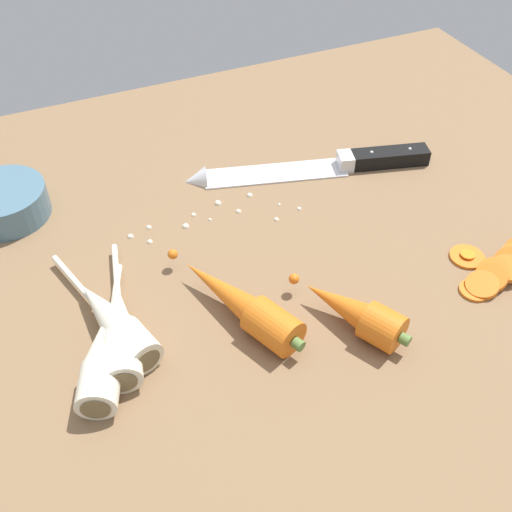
{
  "coord_description": "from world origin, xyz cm",
  "views": [
    {
      "loc": [
        -20.39,
        -48.68,
        50.58
      ],
      "look_at": [
        0.0,
        -2.0,
        1.5
      ],
      "focal_mm": 42.44,
      "sensor_mm": 36.0,
      "label": 1
    }
  ],
  "objects_px": {
    "carrot_slice_stack": "(500,270)",
    "prep_bowl": "(4,202)",
    "chefs_knife": "(305,168)",
    "whole_carrot": "(241,304)",
    "whole_carrot_second": "(355,312)",
    "parsnip_mid_left": "(104,353)",
    "parsnip_mid_right": "(113,321)",
    "parsnip_front": "(119,329)",
    "carrot_slice_stray_near": "(467,256)"
  },
  "relations": [
    {
      "from": "parsnip_mid_left",
      "to": "whole_carrot_second",
      "type": "bearing_deg",
      "value": -11.96
    },
    {
      "from": "chefs_knife",
      "to": "whole_carrot",
      "type": "height_order",
      "value": "whole_carrot"
    },
    {
      "from": "chefs_knife",
      "to": "carrot_slice_stray_near",
      "type": "bearing_deg",
      "value": -67.15
    },
    {
      "from": "whole_carrot",
      "to": "chefs_knife",
      "type": "bearing_deg",
      "value": 48.94
    },
    {
      "from": "parsnip_front",
      "to": "prep_bowl",
      "type": "xyz_separation_m",
      "value": [
        -0.08,
        0.26,
        0.0
      ]
    },
    {
      "from": "whole_carrot_second",
      "to": "parsnip_front",
      "type": "height_order",
      "value": "whole_carrot_second"
    },
    {
      "from": "whole_carrot_second",
      "to": "carrot_slice_stray_near",
      "type": "bearing_deg",
      "value": 11.46
    },
    {
      "from": "chefs_knife",
      "to": "parsnip_mid_left",
      "type": "bearing_deg",
      "value": -147.03
    },
    {
      "from": "whole_carrot",
      "to": "carrot_slice_stray_near",
      "type": "xyz_separation_m",
      "value": [
        0.28,
        -0.02,
        -0.02
      ]
    },
    {
      "from": "carrot_slice_stray_near",
      "to": "parsnip_mid_right",
      "type": "bearing_deg",
      "value": 172.42
    },
    {
      "from": "parsnip_mid_right",
      "to": "prep_bowl",
      "type": "relative_size",
      "value": 1.82
    },
    {
      "from": "parsnip_mid_right",
      "to": "prep_bowl",
      "type": "height_order",
      "value": "same"
    },
    {
      "from": "parsnip_mid_right",
      "to": "carrot_slice_stray_near",
      "type": "relative_size",
      "value": 4.85
    },
    {
      "from": "parsnip_mid_right",
      "to": "prep_bowl",
      "type": "xyz_separation_m",
      "value": [
        -0.08,
        0.25,
        0.0
      ]
    },
    {
      "from": "whole_carrot",
      "to": "carrot_slice_stack",
      "type": "bearing_deg",
      "value": -12.24
    },
    {
      "from": "chefs_knife",
      "to": "whole_carrot",
      "type": "distance_m",
      "value": 0.28
    },
    {
      "from": "prep_bowl",
      "to": "parsnip_front",
      "type": "bearing_deg",
      "value": -72.45
    },
    {
      "from": "chefs_knife",
      "to": "whole_carrot",
      "type": "xyz_separation_m",
      "value": [
        -0.18,
        -0.21,
        0.01
      ]
    },
    {
      "from": "prep_bowl",
      "to": "chefs_knife",
      "type": "bearing_deg",
      "value": -9.92
    },
    {
      "from": "parsnip_mid_left",
      "to": "whole_carrot",
      "type": "bearing_deg",
      "value": 2.0
    },
    {
      "from": "chefs_knife",
      "to": "parsnip_mid_left",
      "type": "relative_size",
      "value": 1.8
    },
    {
      "from": "whole_carrot_second",
      "to": "parsnip_mid_left",
      "type": "distance_m",
      "value": 0.26
    },
    {
      "from": "prep_bowl",
      "to": "whole_carrot",
      "type": "bearing_deg",
      "value": -53.04
    },
    {
      "from": "parsnip_mid_left",
      "to": "carrot_slice_stray_near",
      "type": "bearing_deg",
      "value": -2.38
    },
    {
      "from": "chefs_knife",
      "to": "carrot_slice_stack",
      "type": "distance_m",
      "value": 0.3
    },
    {
      "from": "whole_carrot",
      "to": "whole_carrot_second",
      "type": "distance_m",
      "value": 0.12
    },
    {
      "from": "parsnip_mid_right",
      "to": "carrot_slice_stack",
      "type": "height_order",
      "value": "parsnip_mid_right"
    },
    {
      "from": "whole_carrot_second",
      "to": "carrot_slice_stack",
      "type": "height_order",
      "value": "whole_carrot_second"
    },
    {
      "from": "chefs_knife",
      "to": "parsnip_mid_right",
      "type": "relative_size",
      "value": 1.72
    },
    {
      "from": "whole_carrot_second",
      "to": "carrot_slice_stack",
      "type": "bearing_deg",
      "value": -1.44
    },
    {
      "from": "carrot_slice_stack",
      "to": "carrot_slice_stray_near",
      "type": "bearing_deg",
      "value": 106.6
    },
    {
      "from": "parsnip_mid_right",
      "to": "whole_carrot_second",
      "type": "bearing_deg",
      "value": -21.06
    },
    {
      "from": "parsnip_front",
      "to": "carrot_slice_stray_near",
      "type": "relative_size",
      "value": 4.95
    },
    {
      "from": "parsnip_front",
      "to": "carrot_slice_stack",
      "type": "bearing_deg",
      "value": -11.09
    },
    {
      "from": "parsnip_front",
      "to": "parsnip_mid_right",
      "type": "relative_size",
      "value": 1.02
    },
    {
      "from": "whole_carrot",
      "to": "parsnip_front",
      "type": "xyz_separation_m",
      "value": [
        -0.13,
        0.02,
        -0.0
      ]
    },
    {
      "from": "carrot_slice_stack",
      "to": "carrot_slice_stray_near",
      "type": "relative_size",
      "value": 2.67
    },
    {
      "from": "carrot_slice_stack",
      "to": "prep_bowl",
      "type": "distance_m",
      "value": 0.61
    },
    {
      "from": "whole_carrot",
      "to": "parsnip_front",
      "type": "distance_m",
      "value": 0.13
    },
    {
      "from": "chefs_knife",
      "to": "carrot_slice_stray_near",
      "type": "xyz_separation_m",
      "value": [
        0.1,
        -0.24,
        -0.0
      ]
    },
    {
      "from": "whole_carrot_second",
      "to": "parsnip_mid_right",
      "type": "xyz_separation_m",
      "value": [
        -0.24,
        0.09,
        -0.0
      ]
    },
    {
      "from": "parsnip_mid_left",
      "to": "prep_bowl",
      "type": "bearing_deg",
      "value": 102.08
    },
    {
      "from": "whole_carrot_second",
      "to": "prep_bowl",
      "type": "height_order",
      "value": "whole_carrot_second"
    },
    {
      "from": "whole_carrot",
      "to": "carrot_slice_stray_near",
      "type": "bearing_deg",
      "value": -4.69
    },
    {
      "from": "whole_carrot_second",
      "to": "carrot_slice_stack",
      "type": "distance_m",
      "value": 0.19
    },
    {
      "from": "whole_carrot_second",
      "to": "parsnip_mid_left",
      "type": "relative_size",
      "value": 0.7
    },
    {
      "from": "whole_carrot_second",
      "to": "chefs_knife",
      "type": "bearing_deg",
      "value": 73.75
    },
    {
      "from": "prep_bowl",
      "to": "parsnip_mid_left",
      "type": "bearing_deg",
      "value": -77.92
    },
    {
      "from": "chefs_knife",
      "to": "parsnip_front",
      "type": "distance_m",
      "value": 0.37
    },
    {
      "from": "carrot_slice_stray_near",
      "to": "prep_bowl",
      "type": "xyz_separation_m",
      "value": [
        -0.49,
        0.3,
        0.02
      ]
    }
  ]
}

